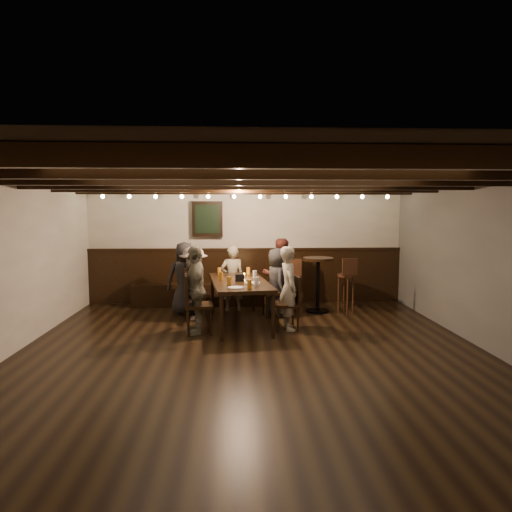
{
  "coord_description": "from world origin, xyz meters",
  "views": [
    {
      "loc": [
        -0.24,
        -5.98,
        1.97
      ],
      "look_at": [
        0.1,
        1.3,
        1.2
      ],
      "focal_mm": 32.0,
      "sensor_mm": 36.0,
      "label": 1
    }
  ],
  "objects_px": {
    "chair_left_near": "(196,303)",
    "chair_left_far": "(198,315)",
    "chair_right_far": "(287,313)",
    "person_right_far": "(289,288)",
    "high_top_table": "(318,276)",
    "bar_stool_left": "(293,294)",
    "chair_right_near": "(275,301)",
    "person_bench_left": "(185,278)",
    "dining_table": "(239,284)",
    "bar_stool_right": "(346,293)",
    "person_left_far": "(196,290)",
    "person_bench_right": "(280,275)",
    "person_bench_centre": "(232,278)",
    "person_left_near": "(194,283)",
    "person_right_near": "(277,282)"
  },
  "relations": [
    {
      "from": "chair_right_far",
      "to": "person_bench_right",
      "type": "xyz_separation_m",
      "value": [
        0.02,
        1.36,
        0.43
      ]
    },
    {
      "from": "chair_left_near",
      "to": "chair_right_near",
      "type": "height_order",
      "value": "chair_left_near"
    },
    {
      "from": "chair_right_near",
      "to": "bar_stool_left",
      "type": "relative_size",
      "value": 0.88
    },
    {
      "from": "chair_right_near",
      "to": "chair_right_far",
      "type": "bearing_deg",
      "value": 179.92
    },
    {
      "from": "chair_left_near",
      "to": "bar_stool_left",
      "type": "distance_m",
      "value": 1.79
    },
    {
      "from": "person_right_near",
      "to": "bar_stool_right",
      "type": "distance_m",
      "value": 1.34
    },
    {
      "from": "dining_table",
      "to": "person_bench_right",
      "type": "distance_m",
      "value": 1.27
    },
    {
      "from": "person_left_far",
      "to": "person_right_near",
      "type": "bearing_deg",
      "value": 120.96
    },
    {
      "from": "chair_right_far",
      "to": "chair_left_far",
      "type": "bearing_deg",
      "value": 90.0
    },
    {
      "from": "bar_stool_left",
      "to": "person_right_near",
      "type": "bearing_deg",
      "value": -154.56
    },
    {
      "from": "person_left_far",
      "to": "person_bench_right",
      "type": "bearing_deg",
      "value": 129.29
    },
    {
      "from": "dining_table",
      "to": "person_left_far",
      "type": "bearing_deg",
      "value": -149.04
    },
    {
      "from": "chair_left_far",
      "to": "person_bench_right",
      "type": "distance_m",
      "value": 2.15
    },
    {
      "from": "chair_right_far",
      "to": "person_right_near",
      "type": "distance_m",
      "value": 0.97
    },
    {
      "from": "person_left_far",
      "to": "dining_table",
      "type": "bearing_deg",
      "value": 120.96
    },
    {
      "from": "chair_right_near",
      "to": "bar_stool_left",
      "type": "xyz_separation_m",
      "value": [
        0.33,
        0.12,
        0.11
      ]
    },
    {
      "from": "dining_table",
      "to": "chair_right_far",
      "type": "distance_m",
      "value": 0.95
    },
    {
      "from": "person_right_far",
      "to": "chair_left_near",
      "type": "bearing_deg",
      "value": 58.52
    },
    {
      "from": "chair_left_far",
      "to": "person_left_near",
      "type": "distance_m",
      "value": 0.97
    },
    {
      "from": "person_bench_left",
      "to": "person_right_far",
      "type": "relative_size",
      "value": 1.0
    },
    {
      "from": "chair_right_near",
      "to": "person_bench_right",
      "type": "bearing_deg",
      "value": -21.83
    },
    {
      "from": "chair_right_far",
      "to": "high_top_table",
      "type": "relative_size",
      "value": 0.84
    },
    {
      "from": "person_left_far",
      "to": "high_top_table",
      "type": "relative_size",
      "value": 1.34
    },
    {
      "from": "chair_right_far",
      "to": "person_bench_right",
      "type": "distance_m",
      "value": 1.43
    },
    {
      "from": "chair_left_near",
      "to": "person_right_far",
      "type": "relative_size",
      "value": 0.7
    },
    {
      "from": "person_left_far",
      "to": "high_top_table",
      "type": "height_order",
      "value": "person_left_far"
    },
    {
      "from": "chair_right_near",
      "to": "person_bench_right",
      "type": "height_order",
      "value": "person_bench_right"
    },
    {
      "from": "chair_right_far",
      "to": "person_bench_left",
      "type": "height_order",
      "value": "person_bench_left"
    },
    {
      "from": "person_bench_centre",
      "to": "person_left_near",
      "type": "relative_size",
      "value": 0.96
    },
    {
      "from": "chair_left_near",
      "to": "high_top_table",
      "type": "height_order",
      "value": "high_top_table"
    },
    {
      "from": "chair_left_near",
      "to": "person_bench_right",
      "type": "distance_m",
      "value": 1.73
    },
    {
      "from": "person_left_near",
      "to": "person_right_far",
      "type": "xyz_separation_m",
      "value": [
        1.6,
        -0.71,
        0.03
      ]
    },
    {
      "from": "chair_right_near",
      "to": "chair_right_far",
      "type": "relative_size",
      "value": 1.07
    },
    {
      "from": "chair_left_near",
      "to": "person_left_near",
      "type": "distance_m",
      "value": 0.36
    },
    {
      "from": "high_top_table",
      "to": "bar_stool_right",
      "type": "relative_size",
      "value": 0.99
    },
    {
      "from": "chair_right_near",
      "to": "person_right_near",
      "type": "relative_size",
      "value": 0.75
    },
    {
      "from": "dining_table",
      "to": "person_bench_right",
      "type": "relative_size",
      "value": 1.5
    },
    {
      "from": "chair_left_near",
      "to": "person_bench_centre",
      "type": "height_order",
      "value": "person_bench_centre"
    },
    {
      "from": "high_top_table",
      "to": "bar_stool_left",
      "type": "relative_size",
      "value": 0.99
    },
    {
      "from": "person_bench_centre",
      "to": "person_left_far",
      "type": "relative_size",
      "value": 0.9
    },
    {
      "from": "chair_right_far",
      "to": "bar_stool_left",
      "type": "height_order",
      "value": "bar_stool_left"
    },
    {
      "from": "chair_right_near",
      "to": "person_left_near",
      "type": "xyz_separation_m",
      "value": [
        -1.46,
        -0.18,
        0.37
      ]
    },
    {
      "from": "chair_left_near",
      "to": "chair_left_far",
      "type": "bearing_deg",
      "value": 0.02
    },
    {
      "from": "person_bench_centre",
      "to": "bar_stool_left",
      "type": "height_order",
      "value": "person_bench_centre"
    },
    {
      "from": "person_left_near",
      "to": "person_left_far",
      "type": "bearing_deg",
      "value": -0.0
    },
    {
      "from": "dining_table",
      "to": "chair_left_near",
      "type": "bearing_deg",
      "value": 147.99
    },
    {
      "from": "person_left_far",
      "to": "high_top_table",
      "type": "bearing_deg",
      "value": 115.6
    },
    {
      "from": "dining_table",
      "to": "bar_stool_right",
      "type": "bearing_deg",
      "value": 12.42
    },
    {
      "from": "bar_stool_left",
      "to": "person_right_far",
      "type": "bearing_deg",
      "value": -95.82
    },
    {
      "from": "person_left_near",
      "to": "person_bench_right",
      "type": "bearing_deg",
      "value": 105.26
    }
  ]
}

